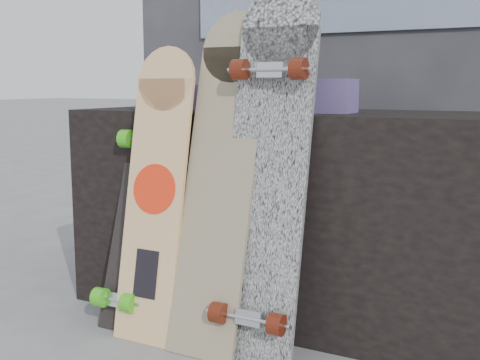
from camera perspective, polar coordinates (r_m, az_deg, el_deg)
The scene contains 10 objects.
ground at distance 2.09m, azimuth -2.24°, elevation -16.43°, with size 60.00×60.00×0.00m, color slate.
vendor_table at distance 2.39m, azimuth 3.71°, elevation -3.06°, with size 1.60×0.60×0.80m, color black.
booth at distance 3.14m, azimuth 10.33°, elevation 12.57°, with size 2.40×0.22×2.20m.
merch_box_purple at distance 2.45m, azimuth -2.67°, elevation 7.86°, with size 0.18×0.12×0.10m, color #463062.
merch_box_small at distance 2.17m, azimuth 8.88°, elevation 7.88°, with size 0.14×0.14×0.12m, color #463062.
merch_box_flat at distance 2.42m, azimuth 1.82°, elevation 7.37°, with size 0.22×0.10×0.06m, color #D1B78C.
longboard_geisha at distance 2.15m, azimuth -7.97°, elevation -0.47°, with size 0.23×0.23×1.04m.
longboard_celtic at distance 2.05m, azimuth -1.80°, elevation 0.97°, with size 0.25×0.32×1.15m.
longboard_cascadia at distance 1.97m, azimuth 2.63°, elevation 1.40°, with size 0.28×0.31×1.23m.
skateboard_dark at distance 2.29m, azimuth -9.62°, elevation -2.28°, with size 0.20×0.35×0.89m.
Camera 1 is at (0.95, -1.63, 0.90)m, focal length 45.00 mm.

